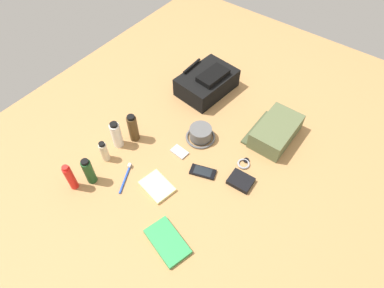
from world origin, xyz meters
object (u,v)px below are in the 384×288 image
Objects in this scene: toiletry_pouch at (275,131)px; paperback_novel at (167,242)px; sunscreen_spray at (70,177)px; shampoo_bottle at (89,171)px; toothpaste_tube at (116,135)px; cell_phone at (203,172)px; toothbrush at (126,176)px; notepad at (157,186)px; cologne_bottle at (133,128)px; backpack at (207,82)px; lotion_bottle at (104,151)px; bucket_hat at (201,134)px; media_player at (180,152)px; wallet at (241,181)px; wristwatch at (244,163)px.

toiletry_pouch is 1.29× the size of paperback_novel.
shampoo_bottle is at bearing -29.34° from sunscreen_spray.
toothpaste_tube is 1.17× the size of cell_phone.
paperback_novel is (-0.02, -0.48, -0.07)m from shampoo_bottle.
toothbrush is 0.16m from notepad.
cell_phone is at bearing 12.90° from paperback_novel.
toothpaste_tube is 0.95× the size of cologne_bottle.
backpack is 2.18× the size of sunscreen_spray.
backpack is at bearing 3.40° from toothbrush.
backpack reaches higher than lotion_bottle.
bucket_hat is 1.15× the size of cell_phone.
backpack is 2.26× the size of toothbrush.
bucket_hat is 1.28× the size of lotion_bottle.
toothbrush reaches higher than media_player.
backpack reaches higher than bucket_hat.
media_player is (0.45, -0.27, -0.07)m from sunscreen_spray.
toiletry_pouch is 1.84× the size of bucket_hat.
toothbrush is (-0.64, 0.44, -0.04)m from toiletry_pouch.
cologne_bottle is 1.89× the size of media_player.
cologne_bottle reaches higher than notepad.
bucket_hat is at bearing 68.14° from wallet.
wallet is at bearing -80.19° from cologne_bottle.
cologne_bottle is at bearing 127.24° from bucket_hat.
toiletry_pouch is at bearing -99.63° from backpack.
toothbrush is (-0.40, 0.41, 0.00)m from wristwatch.
sunscreen_spray reaches higher than paperback_novel.
wristwatch is (0.38, -0.56, -0.05)m from lotion_bottle.
wristwatch is at bearing -24.25° from notepad.
sunscreen_spray reaches higher than media_player.
backpack is at bearing 54.48° from wristwatch.
toiletry_pouch is 0.78m from toothbrush.
toiletry_pouch reaches higher than cell_phone.
toothbrush is at bearing -40.87° from sunscreen_spray.
toiletry_pouch reaches higher than wallet.
toothbrush is at bearing 130.89° from cell_phone.
notepad is (-0.26, 0.30, -0.00)m from wallet.
sunscreen_spray is 1.01× the size of toothpaste_tube.
toothbrush reaches higher than cell_phone.
backpack is 2.20× the size of toothpaste_tube.
sunscreen_spray is 1.19× the size of cell_phone.
toiletry_pouch is at bearing -36.11° from sunscreen_spray.
shampoo_bottle is at bearing 122.93° from wallet.
paperback_novel is at bearing 165.39° from wallet.
toothbrush is 1.03× the size of notepad.
toothbrush reaches higher than notepad.
toiletry_pouch is 0.78m from paperback_novel.
toothpaste_tube is 2.23× the size of wristwatch.
shampoo_bottle reaches higher than notepad.
cologne_bottle is 0.33m from notepad.
wristwatch is (0.51, -0.52, -0.07)m from shampoo_bottle.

